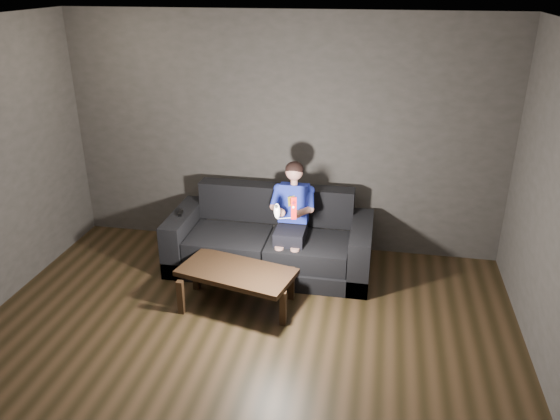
# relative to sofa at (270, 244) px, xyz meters

# --- Properties ---
(floor) EXTENTS (5.00, 5.00, 0.00)m
(floor) POSITION_rel_sofa_xyz_m (0.02, -1.89, -0.28)
(floor) COLOR black
(floor) RESTS_ON ground
(back_wall) EXTENTS (5.00, 0.04, 2.70)m
(back_wall) POSITION_rel_sofa_xyz_m (0.02, 0.61, 1.07)
(back_wall) COLOR #35312E
(back_wall) RESTS_ON ground
(ceiling) EXTENTS (5.00, 5.00, 0.02)m
(ceiling) POSITION_rel_sofa_xyz_m (0.02, -1.89, 2.42)
(ceiling) COLOR white
(ceiling) RESTS_ON back_wall
(sofa) EXTENTS (2.20, 0.95, 0.85)m
(sofa) POSITION_rel_sofa_xyz_m (0.00, 0.00, 0.00)
(sofa) COLOR black
(sofa) RESTS_ON floor
(child) EXTENTS (0.47, 0.57, 1.14)m
(child) POSITION_rel_sofa_xyz_m (0.25, -0.06, 0.45)
(child) COLOR black
(child) RESTS_ON sofa
(wii_remote_red) EXTENTS (0.07, 0.09, 0.22)m
(wii_remote_red) POSITION_rel_sofa_xyz_m (0.34, -0.50, 0.68)
(wii_remote_red) COLOR red
(wii_remote_red) RESTS_ON child
(nunchuk_white) EXTENTS (0.09, 0.11, 0.16)m
(nunchuk_white) POSITION_rel_sofa_xyz_m (0.17, -0.49, 0.63)
(nunchuk_white) COLOR white
(nunchuk_white) RESTS_ON child
(wii_remote_black) EXTENTS (0.07, 0.16, 0.03)m
(wii_remote_black) POSITION_rel_sofa_xyz_m (-0.99, -0.08, 0.34)
(wii_remote_black) COLOR black
(wii_remote_black) RESTS_ON sofa
(coffee_table) EXTENTS (1.20, 0.79, 0.40)m
(coffee_table) POSITION_rel_sofa_xyz_m (-0.16, -0.83, 0.07)
(coffee_table) COLOR black
(coffee_table) RESTS_ON floor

